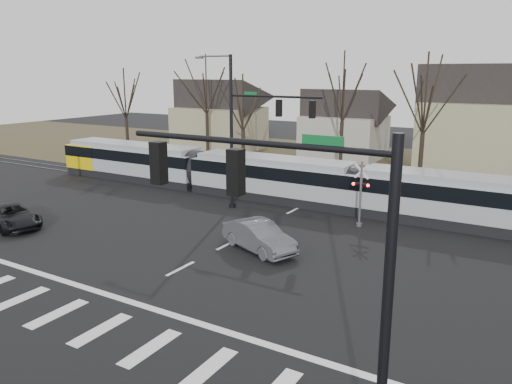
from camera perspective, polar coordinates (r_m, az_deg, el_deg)
The scene contains 16 objects.
ground at distance 22.83m, azimuth -11.84°, elevation -10.21°, with size 140.00×140.00×0.00m, color black.
grass_verge at distance 50.17m, azimuth 13.60°, elevation 2.74°, with size 140.00×28.00×0.01m, color #38331E.
crosswalk at distance 20.39m, azimuth -19.66°, elevation -13.75°, with size 27.00×2.60×0.01m.
stop_line at distance 21.67m, azimuth -15.12°, elevation -11.72°, with size 28.00×0.35×0.01m, color silver.
lane_dashes at distance 35.54m, azimuth 5.79°, elevation -1.33°, with size 0.18×30.00×0.01m.
rail_pair at distance 35.36m, azimuth 5.66°, elevation -1.36°, with size 90.00×1.52×0.06m.
tram at distance 36.42m, azimuth 1.76°, elevation 1.83°, with size 41.03×3.05×3.11m.
sedan at distance 26.05m, azimuth 0.33°, elevation -5.07°, with size 4.92×3.28×1.53m, color #4F5056.
suv at distance 33.40m, azimuth -26.19°, elevation -2.46°, with size 5.29×3.35×1.36m, color black.
signal_pole_near_right at distance 10.88m, azimuth 5.32°, elevation -7.64°, with size 6.72×0.44×8.00m.
signal_pole_far at distance 32.58m, azimuth -0.49°, elevation 7.58°, with size 9.28×0.44×10.20m.
rail_crossing_signal at distance 30.39m, azimuth 11.85°, elevation -0.45°, with size 1.08×0.36×4.00m.
tree_row at distance 43.21m, azimuth 14.10°, elevation 7.72°, with size 59.20×7.20×10.00m.
house_a at distance 60.21m, azimuth -4.21°, elevation 9.11°, with size 9.72×8.64×8.60m.
house_b at distance 54.98m, azimuth 10.09°, elevation 8.00°, with size 8.64×7.56×7.65m.
house_c at distance 48.64m, azimuth 24.56°, elevation 7.80°, with size 10.80×8.64×10.10m.
Camera 1 is at (14.43, -15.18, 9.08)m, focal length 35.00 mm.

